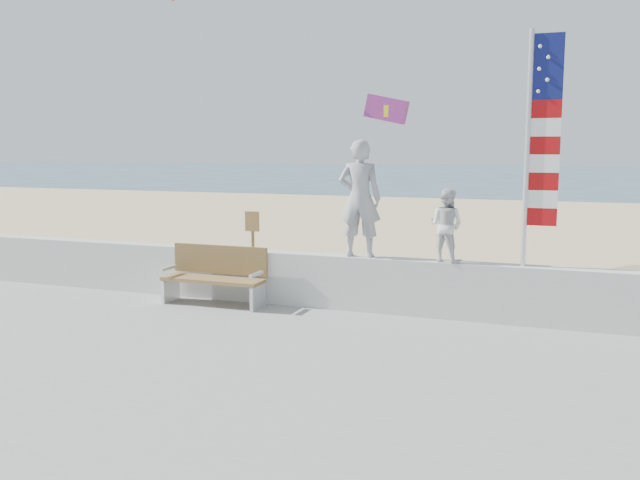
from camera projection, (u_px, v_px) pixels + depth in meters
The scene contains 10 objects.
ground at pixel (263, 348), 9.75m from camera, with size 220.00×220.00×0.00m, color #335066.
sand at pixel (407, 254), 18.10m from camera, with size 90.00×40.00×0.08m, color #D0B88B.
boardwalk at pixel (72, 457), 6.02m from camera, with size 50.00×12.40×0.10m, color gray.
seawall at pixel (313, 280), 11.53m from camera, with size 30.00×0.35×0.90m, color silver.
adult at pixel (360, 198), 11.05m from camera, with size 0.70×0.46×1.92m, color #98989D.
child at pixel (446, 225), 10.61m from camera, with size 0.56×0.44×1.15m, color silver.
bench at pixel (215, 275), 11.66m from camera, with size 1.80×0.57×1.00m.
flag at pixel (537, 139), 9.98m from camera, with size 0.50×0.08×3.50m.
parafoil_kite at pixel (388, 109), 14.51m from camera, with size 0.98×0.31×0.67m.
sign at pixel (253, 240), 14.25m from camera, with size 0.32×0.07×1.46m.
Camera 1 is at (4.07, -8.57, 2.86)m, focal length 38.00 mm.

